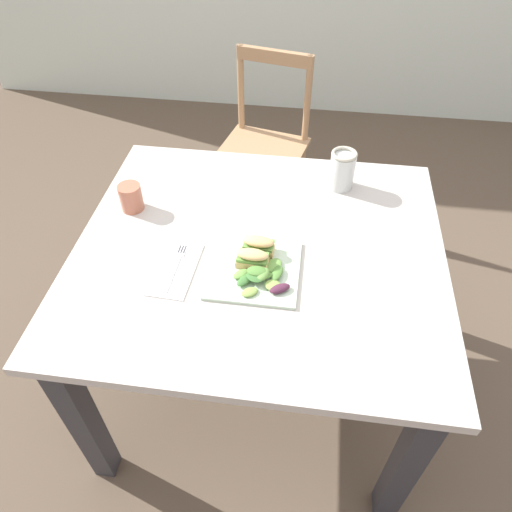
# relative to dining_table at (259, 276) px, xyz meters

# --- Properties ---
(ground_plane) EXTENTS (9.16, 9.16, 0.00)m
(ground_plane) POSITION_rel_dining_table_xyz_m (-0.06, 0.08, -0.61)
(ground_plane) COLOR brown
(dining_table) EXTENTS (1.10, 0.99, 0.74)m
(dining_table) POSITION_rel_dining_table_xyz_m (0.00, 0.00, 0.00)
(dining_table) COLOR #BCB7AD
(dining_table) RESTS_ON ground
(chair_wooden_far) EXTENTS (0.48, 0.48, 0.87)m
(chair_wooden_far) POSITION_rel_dining_table_xyz_m (-0.11, 1.01, -0.17)
(chair_wooden_far) COLOR tan
(chair_wooden_far) RESTS_ON ground
(plate_lunch) EXTENTS (0.26, 0.26, 0.01)m
(plate_lunch) POSITION_rel_dining_table_xyz_m (-0.00, -0.10, 0.13)
(plate_lunch) COLOR beige
(plate_lunch) RESTS_ON dining_table
(sandwich_half_front) EXTENTS (0.10, 0.06, 0.06)m
(sandwich_half_front) POSITION_rel_dining_table_xyz_m (-0.01, -0.08, 0.16)
(sandwich_half_front) COLOR #DBB270
(sandwich_half_front) RESTS_ON plate_lunch
(sandwich_half_back) EXTENTS (0.10, 0.06, 0.06)m
(sandwich_half_back) POSITION_rel_dining_table_xyz_m (0.00, -0.03, 0.16)
(sandwich_half_back) COLOR #DBB270
(sandwich_half_back) RESTS_ON plate_lunch
(salad_mixed_greens) EXTENTS (0.17, 0.17, 0.03)m
(salad_mixed_greens) POSITION_rel_dining_table_xyz_m (0.03, -0.14, 0.15)
(salad_mixed_greens) COLOR #84A84C
(salad_mixed_greens) RESTS_ON plate_lunch
(napkin_folded) EXTENTS (0.12, 0.23, 0.00)m
(napkin_folded) POSITION_rel_dining_table_xyz_m (-0.23, -0.12, 0.13)
(napkin_folded) COLOR white
(napkin_folded) RESTS_ON dining_table
(fork_on_napkin) EXTENTS (0.03, 0.19, 0.00)m
(fork_on_napkin) POSITION_rel_dining_table_xyz_m (-0.23, -0.10, 0.13)
(fork_on_napkin) COLOR silver
(fork_on_napkin) RESTS_ON napkin_folded
(mason_jar_iced_tea) EXTENTS (0.09, 0.09, 0.14)m
(mason_jar_iced_tea) POSITION_rel_dining_table_xyz_m (0.24, 0.34, 0.19)
(mason_jar_iced_tea) COLOR #C67528
(mason_jar_iced_tea) RESTS_ON dining_table
(cup_extra_side) EXTENTS (0.07, 0.07, 0.09)m
(cup_extra_side) POSITION_rel_dining_table_xyz_m (-0.43, 0.13, 0.17)
(cup_extra_side) COLOR #B2664C
(cup_extra_side) RESTS_ON dining_table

